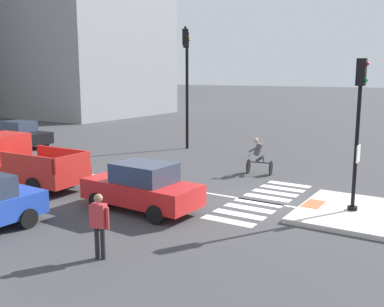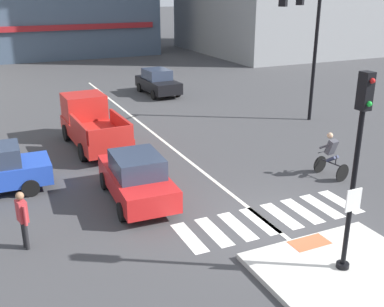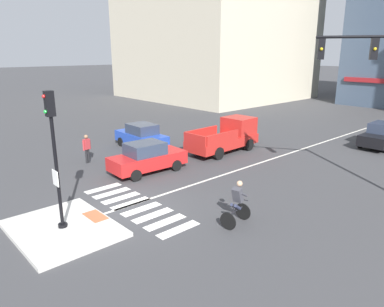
{
  "view_description": "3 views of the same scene",
  "coord_description": "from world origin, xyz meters",
  "px_view_note": "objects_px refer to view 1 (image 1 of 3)",
  "views": [
    {
      "loc": [
        -14.62,
        -5.56,
        4.53
      ],
      "look_at": [
        -0.71,
        3.13,
        1.59
      ],
      "focal_mm": 41.47,
      "sensor_mm": 36.0,
      "label": 1
    },
    {
      "loc": [
        -7.49,
        -9.92,
        6.71
      ],
      "look_at": [
        -1.19,
        3.71,
        1.25
      ],
      "focal_mm": 43.02,
      "sensor_mm": 36.0,
      "label": 2
    },
    {
      "loc": [
        11.81,
        -7.07,
        6.24
      ],
      "look_at": [
        0.36,
        3.36,
        1.83
      ],
      "focal_mm": 33.58,
      "sensor_mm": 36.0,
      "label": 3
    }
  ],
  "objects_px": {
    "pedestrian_at_curb_left": "(99,221)",
    "car_black_eastbound_distant": "(20,134)",
    "traffic_light_mast": "(187,69)",
    "car_red_westbound_near": "(142,187)",
    "signal_pole": "(358,121)",
    "pickup_truck_red_westbound_far": "(20,163)",
    "cyclist": "(258,155)"
  },
  "relations": [
    {
      "from": "pedestrian_at_curb_left",
      "to": "car_black_eastbound_distant",
      "type": "bearing_deg",
      "value": 58.44
    },
    {
      "from": "traffic_light_mast",
      "to": "car_red_westbound_near",
      "type": "height_order",
      "value": "traffic_light_mast"
    },
    {
      "from": "signal_pole",
      "to": "car_red_westbound_near",
      "type": "distance_m",
      "value": 7.31
    },
    {
      "from": "signal_pole",
      "to": "pedestrian_at_curb_left",
      "type": "bearing_deg",
      "value": 147.24
    },
    {
      "from": "signal_pole",
      "to": "traffic_light_mast",
      "type": "relative_size",
      "value": 0.69
    },
    {
      "from": "pickup_truck_red_westbound_far",
      "to": "pedestrian_at_curb_left",
      "type": "height_order",
      "value": "pickup_truck_red_westbound_far"
    },
    {
      "from": "pedestrian_at_curb_left",
      "to": "cyclist",
      "type": "bearing_deg",
      "value": 2.8
    },
    {
      "from": "pickup_truck_red_westbound_far",
      "to": "pedestrian_at_curb_left",
      "type": "bearing_deg",
      "value": -114.99
    },
    {
      "from": "car_black_eastbound_distant",
      "to": "pickup_truck_red_westbound_far",
      "type": "height_order",
      "value": "pickup_truck_red_westbound_far"
    },
    {
      "from": "cyclist",
      "to": "car_red_westbound_near",
      "type": "bearing_deg",
      "value": 171.58
    },
    {
      "from": "car_red_westbound_near",
      "to": "pedestrian_at_curb_left",
      "type": "relative_size",
      "value": 2.5
    },
    {
      "from": "car_red_westbound_near",
      "to": "cyclist",
      "type": "distance_m",
      "value": 7.27
    },
    {
      "from": "car_red_westbound_near",
      "to": "car_black_eastbound_distant",
      "type": "bearing_deg",
      "value": 66.73
    },
    {
      "from": "signal_pole",
      "to": "pickup_truck_red_westbound_far",
      "type": "xyz_separation_m",
      "value": [
        -3.31,
        12.44,
        -2.1
      ]
    },
    {
      "from": "traffic_light_mast",
      "to": "car_black_eastbound_distant",
      "type": "relative_size",
      "value": 1.69
    },
    {
      "from": "traffic_light_mast",
      "to": "car_red_westbound_near",
      "type": "bearing_deg",
      "value": -154.9
    },
    {
      "from": "pickup_truck_red_westbound_far",
      "to": "cyclist",
      "type": "xyz_separation_m",
      "value": [
        7.19,
        -7.4,
        -0.11
      ]
    },
    {
      "from": "car_black_eastbound_distant",
      "to": "pickup_truck_red_westbound_far",
      "type": "bearing_deg",
      "value": -127.02
    },
    {
      "from": "traffic_light_mast",
      "to": "car_black_eastbound_distant",
      "type": "height_order",
      "value": "traffic_light_mast"
    },
    {
      "from": "pedestrian_at_curb_left",
      "to": "car_red_westbound_near",
      "type": "bearing_deg",
      "value": 23.34
    },
    {
      "from": "cyclist",
      "to": "pedestrian_at_curb_left",
      "type": "relative_size",
      "value": 1.01
    },
    {
      "from": "traffic_light_mast",
      "to": "cyclist",
      "type": "bearing_deg",
      "value": -117.75
    },
    {
      "from": "pickup_truck_red_westbound_far",
      "to": "traffic_light_mast",
      "type": "bearing_deg",
      "value": -8.39
    },
    {
      "from": "signal_pole",
      "to": "pedestrian_at_curb_left",
      "type": "xyz_separation_m",
      "value": [
        -7.01,
        4.51,
        -2.09
      ]
    },
    {
      "from": "pickup_truck_red_westbound_far",
      "to": "car_red_westbound_near",
      "type": "bearing_deg",
      "value": -89.96
    },
    {
      "from": "car_black_eastbound_distant",
      "to": "pedestrian_at_curb_left",
      "type": "bearing_deg",
      "value": -121.56
    },
    {
      "from": "pickup_truck_red_westbound_far",
      "to": "cyclist",
      "type": "relative_size",
      "value": 3.07
    },
    {
      "from": "car_red_westbound_near",
      "to": "cyclist",
      "type": "xyz_separation_m",
      "value": [
        7.19,
        -1.06,
        0.06
      ]
    },
    {
      "from": "cyclist",
      "to": "traffic_light_mast",
      "type": "bearing_deg",
      "value": 62.25
    },
    {
      "from": "traffic_light_mast",
      "to": "cyclist",
      "type": "xyz_separation_m",
      "value": [
        -3.09,
        -5.88,
        -3.97
      ]
    },
    {
      "from": "car_red_westbound_near",
      "to": "cyclist",
      "type": "height_order",
      "value": "cyclist"
    },
    {
      "from": "signal_pole",
      "to": "traffic_light_mast",
      "type": "xyz_separation_m",
      "value": [
        6.97,
        10.92,
        1.77
      ]
    }
  ]
}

